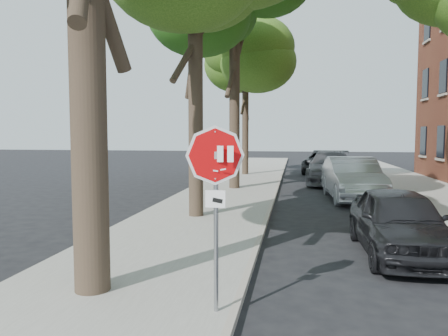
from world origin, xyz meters
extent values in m
plane|color=black|center=(0.00, 0.00, 0.00)|extent=(120.00, 120.00, 0.00)
cube|color=gray|center=(-2.50, 12.00, 0.06)|extent=(4.00, 55.00, 0.12)
cube|color=gray|center=(6.00, 12.00, 0.06)|extent=(4.00, 55.00, 0.12)
cube|color=#9E9384|center=(-0.45, 12.00, 0.07)|extent=(0.12, 55.00, 0.13)
cube|color=#9E9384|center=(3.95, 12.00, 0.07)|extent=(0.12, 55.00, 0.13)
cylinder|color=gray|center=(-0.70, 0.00, 1.42)|extent=(0.06, 0.06, 2.60)
cube|color=#99999E|center=(-0.70, -0.03, 2.32)|extent=(0.05, 0.06, 0.10)
cylinder|color=#99999E|center=(-0.70, -0.03, 2.32)|extent=(0.76, 0.32, 0.82)
cylinder|color=white|center=(-0.70, -0.05, 2.32)|extent=(0.76, 0.32, 0.82)
cylinder|color=red|center=(-0.70, -0.05, 2.32)|extent=(0.68, 0.29, 0.74)
cube|color=white|center=(-0.91, -0.06, 2.34)|extent=(0.08, 0.00, 0.22)
cube|color=white|center=(-0.77, -0.06, 2.34)|extent=(0.08, 0.00, 0.22)
cube|color=white|center=(-0.63, -0.06, 2.34)|extent=(0.08, 0.00, 0.22)
cube|color=white|center=(-0.49, -0.06, 2.34)|extent=(0.08, 0.00, 0.22)
cube|color=silver|center=(-0.81, -0.07, 2.13)|extent=(0.08, 0.00, 0.03)
cube|color=silver|center=(-0.70, -0.07, 2.11)|extent=(0.08, 0.00, 0.03)
cube|color=silver|center=(-0.59, -0.07, 2.13)|extent=(0.08, 0.00, 0.03)
cube|color=white|center=(-0.70, -0.04, 1.72)|extent=(0.28, 0.02, 0.24)
cube|color=black|center=(-0.67, -0.05, 1.70)|extent=(0.15, 0.00, 0.08)
cylinder|color=black|center=(-2.60, 7.00, 4.87)|extent=(0.44, 0.44, 9.50)
cylinder|color=black|center=(-2.40, 14.00, 5.12)|extent=(0.48, 0.48, 10.00)
ellipsoid|color=#19490E|center=(-2.40, 14.00, 7.92)|extent=(4.62, 4.62, 3.70)
ellipsoid|color=#19490E|center=(-3.24, 14.84, 7.50)|extent=(4.20, 4.20, 3.36)
cylinder|color=black|center=(-2.70, 21.00, 4.62)|extent=(0.40, 0.40, 9.00)
ellipsoid|color=#244D11|center=(-2.70, 21.00, 7.14)|extent=(4.16, 4.16, 3.33)
ellipsoid|color=#244D11|center=(-1.76, 20.43, 8.09)|extent=(3.40, 3.40, 2.72)
ellipsoid|color=#244D11|center=(-3.46, 21.76, 6.76)|extent=(3.78, 3.78, 3.02)
ellipsoid|color=#244D11|center=(5.24, 10.76, 6.76)|extent=(3.78, 3.78, 3.02)
imported|color=black|center=(2.60, 3.89, 0.72)|extent=(1.79, 4.28, 1.45)
imported|color=#B5B7BD|center=(2.60, 11.82, 0.84)|extent=(2.12, 5.22, 1.69)
imported|color=#47474B|center=(2.21, 17.61, 0.85)|extent=(2.84, 6.04, 1.70)
imported|color=black|center=(2.15, 23.45, 0.72)|extent=(2.99, 5.44, 1.44)
camera|label=1|loc=(0.38, -5.88, 2.61)|focal=35.00mm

